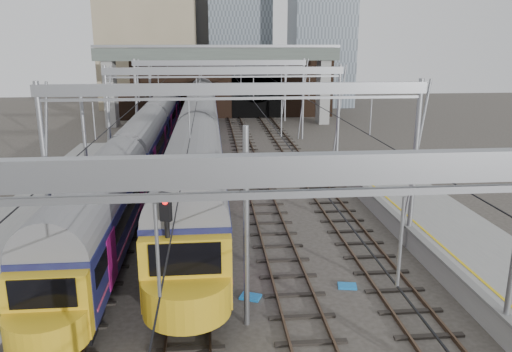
{
  "coord_description": "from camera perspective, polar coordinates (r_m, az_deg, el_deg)",
  "views": [
    {
      "loc": [
        -1.11,
        -13.47,
        9.53
      ],
      "look_at": [
        1.34,
        12.94,
        2.4
      ],
      "focal_mm": 35.0,
      "sensor_mm": 36.0,
      "label": 1
    }
  ],
  "objects": [
    {
      "name": "train_main",
      "position": [
        50.69,
        -6.31,
        7.16
      ],
      "size": [
        3.08,
        71.04,
        5.2
      ],
      "color": "black",
      "rests_on": "ground"
    },
    {
      "name": "overhead_line",
      "position": [
        35.1,
        -3.52,
        10.17
      ],
      "size": [
        16.8,
        80.0,
        8.0
      ],
      "color": "gray",
      "rests_on": "ground"
    },
    {
      "name": "tracks",
      "position": [
        30.04,
        -2.91,
        -3.43
      ],
      "size": [
        14.4,
        80.0,
        0.22
      ],
      "color": "#4C3828",
      "rests_on": "ground"
    },
    {
      "name": "equip_cover_c",
      "position": [
        20.87,
        10.39,
        -12.26
      ],
      "size": [
        0.82,
        0.64,
        0.09
      ],
      "primitive_type": "cube",
      "rotation": [
        0.0,
        0.0,
        -0.18
      ],
      "color": "blue",
      "rests_on": "ground"
    },
    {
      "name": "retaining_wall",
      "position": [
        65.66,
        -3.15,
        10.48
      ],
      "size": [
        28.0,
        2.75,
        9.0
      ],
      "color": "#322016",
      "rests_on": "ground"
    },
    {
      "name": "overbridge",
      "position": [
        59.52,
        -4.34,
        12.82
      ],
      "size": [
        28.0,
        3.0,
        9.25
      ],
      "color": "gray",
      "rests_on": "ground"
    },
    {
      "name": "equip_cover_b",
      "position": [
        22.55,
        -5.97,
        -9.91
      ],
      "size": [
        0.88,
        0.75,
        0.09
      ],
      "primitive_type": "cube",
      "rotation": [
        0.0,
        0.0,
        0.36
      ],
      "color": "blue",
      "rests_on": "ground"
    },
    {
      "name": "train_second",
      "position": [
        44.08,
        -11.65,
        5.36
      ],
      "size": [
        2.58,
        59.66,
        4.51
      ],
      "color": "black",
      "rests_on": "ground"
    },
    {
      "name": "relay_cabinet",
      "position": [
        18.99,
        -26.09,
        -14.65
      ],
      "size": [
        0.64,
        0.54,
        1.21
      ],
      "primitive_type": "cube",
      "rotation": [
        0.0,
        0.0,
        0.07
      ],
      "color": "silver",
      "rests_on": "ground"
    },
    {
      "name": "signal_near_left",
      "position": [
        16.33,
        -10.03,
        -8.11
      ],
      "size": [
        0.4,
        0.47,
        5.05
      ],
      "rotation": [
        0.0,
        0.0,
        -0.4
      ],
      "color": "black",
      "rests_on": "ground"
    },
    {
      "name": "equip_cover_a",
      "position": [
        19.76,
        -0.63,
        -13.64
      ],
      "size": [
        0.92,
        0.8,
        0.09
      ],
      "primitive_type": "cube",
      "rotation": [
        0.0,
        0.0,
        -0.4
      ],
      "color": "blue",
      "rests_on": "ground"
    }
  ]
}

